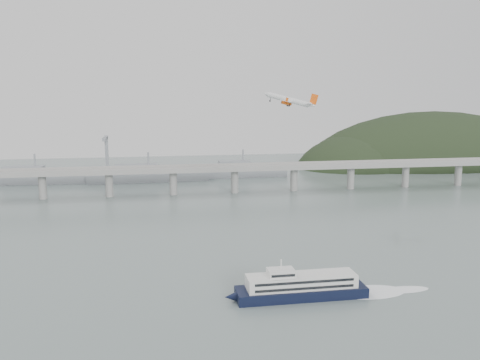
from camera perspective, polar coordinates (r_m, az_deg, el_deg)
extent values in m
plane|color=slate|center=(224.01, 2.38, -11.54)|extent=(900.00, 900.00, 0.00)
cube|color=gray|center=(410.94, -3.36, 1.23)|extent=(800.00, 22.00, 2.20)
cube|color=gray|center=(400.32, -3.20, 1.29)|extent=(800.00, 0.60, 1.80)
cube|color=gray|center=(420.97, -3.52, 1.71)|extent=(800.00, 0.60, 1.80)
cylinder|color=gray|center=(419.34, -21.29, -0.71)|extent=(6.00, 6.00, 21.00)
cylinder|color=gray|center=(411.96, -14.47, -0.53)|extent=(6.00, 6.00, 21.00)
cylinder|color=gray|center=(410.57, -7.51, -0.33)|extent=(6.00, 6.00, 21.00)
cylinder|color=gray|center=(415.24, -0.60, -0.13)|extent=(6.00, 6.00, 21.00)
cylinder|color=gray|center=(425.77, 6.06, 0.07)|extent=(6.00, 6.00, 21.00)
cylinder|color=gray|center=(441.74, 12.32, 0.25)|extent=(6.00, 6.00, 21.00)
cylinder|color=gray|center=(462.59, 18.08, 0.42)|extent=(6.00, 6.00, 21.00)
cylinder|color=gray|center=(487.70, 23.30, 0.56)|extent=(6.00, 6.00, 21.00)
ellipsoid|color=black|center=(627.19, 20.59, 0.11)|extent=(320.00, 150.00, 156.00)
ellipsoid|color=black|center=(575.38, 12.91, 0.27)|extent=(140.00, 110.00, 96.00)
cube|color=gray|center=(491.92, -21.92, 0.08)|extent=(95.67, 20.15, 8.00)
cube|color=gray|center=(492.86, -23.05, 0.96)|extent=(33.90, 15.02, 8.00)
cylinder|color=gray|center=(489.64, -22.04, 1.92)|extent=(1.60, 1.60, 14.00)
cube|color=gray|center=(475.37, -10.20, 0.32)|extent=(110.55, 21.43, 8.00)
cube|color=gray|center=(474.41, -11.56, 1.24)|extent=(39.01, 16.73, 8.00)
cylinder|color=gray|center=(473.02, -10.26, 2.23)|extent=(1.60, 1.60, 14.00)
cube|color=gray|center=(492.34, 0.34, 0.81)|extent=(85.00, 13.60, 8.00)
cube|color=gray|center=(489.77, -0.64, 1.71)|extent=(29.75, 11.90, 8.00)
cylinder|color=gray|center=(490.07, 0.34, 2.66)|extent=(1.60, 1.60, 14.00)
cube|color=gray|center=(509.81, -14.72, 2.61)|extent=(3.00, 3.00, 40.00)
cube|color=gray|center=(498.02, -14.91, 4.52)|extent=(3.00, 28.00, 3.00)
cube|color=black|center=(210.95, 6.87, -12.38)|extent=(52.85, 12.86, 4.22)
cone|color=black|center=(205.07, -0.99, -12.98)|extent=(5.30, 4.24, 4.22)
cube|color=silver|center=(209.20, 6.89, -11.17)|extent=(44.39, 10.72, 5.28)
cube|color=black|center=(203.95, 7.34, -11.34)|extent=(40.13, 0.31, 1.06)
cube|color=black|center=(204.88, 7.32, -12.00)|extent=(40.13, 0.31, 1.06)
cube|color=black|center=(213.49, 6.49, -10.33)|extent=(40.13, 0.31, 1.06)
cube|color=black|center=(214.38, 6.47, -10.97)|extent=(40.13, 0.31, 1.06)
cube|color=silver|center=(205.63, 4.62, -10.32)|extent=(10.59, 7.43, 2.75)
cube|color=black|center=(202.23, 4.89, -10.68)|extent=(9.50, 0.16, 1.06)
cylinder|color=silver|center=(204.49, 4.64, -9.43)|extent=(0.53, 0.53, 4.22)
ellipsoid|color=white|center=(221.55, 14.37, -12.09)|extent=(30.47, 15.32, 0.21)
ellipsoid|color=white|center=(227.74, 17.84, -11.64)|extent=(22.84, 7.69, 0.21)
cylinder|color=white|center=(300.24, 5.44, 8.97)|extent=(22.63, 15.43, 8.97)
cone|color=white|center=(303.62, 2.92, 9.65)|extent=(5.20, 4.82, 3.94)
cone|color=white|center=(297.39, 8.11, 8.32)|extent=(5.86, 5.01, 4.15)
cube|color=white|center=(300.06, 5.56, 8.77)|extent=(17.55, 28.40, 2.86)
cube|color=white|center=(297.53, 7.98, 8.48)|extent=(7.29, 10.61, 1.42)
cube|color=#FA5C11|center=(297.35, 8.30, 8.97)|extent=(4.85, 2.46, 6.48)
cylinder|color=#FA5C11|center=(305.08, 5.46, 8.58)|extent=(4.52, 3.81, 2.86)
cylinder|color=black|center=(305.48, 5.13, 8.67)|extent=(1.65, 2.06, 2.03)
cube|color=white|center=(305.06, 5.50, 8.74)|extent=(2.22, 1.27, 1.55)
cylinder|color=#FA5C11|center=(295.69, 5.05, 8.64)|extent=(4.52, 3.81, 2.86)
cylinder|color=black|center=(296.11, 4.71, 8.73)|extent=(1.65, 2.06, 2.03)
cube|color=white|center=(295.67, 5.10, 8.80)|extent=(2.22, 1.27, 1.55)
cylinder|color=black|center=(302.33, 5.57, 8.46)|extent=(0.91, 0.56, 2.13)
cylinder|color=black|center=(302.35, 5.53, 8.29)|extent=(1.21, 0.82, 1.18)
cylinder|color=black|center=(297.88, 5.38, 8.49)|extent=(0.91, 0.56, 2.13)
cylinder|color=black|center=(297.91, 5.34, 8.31)|extent=(1.21, 0.82, 1.18)
cylinder|color=black|center=(302.77, 3.43, 9.03)|extent=(0.91, 0.56, 2.13)
cylinder|color=black|center=(302.80, 3.38, 8.86)|extent=(1.21, 0.82, 1.18)
cube|color=#FA5C11|center=(314.23, 6.50, 8.77)|extent=(1.77, 0.94, 2.38)
cube|color=#FA5C11|center=(285.14, 5.30, 8.99)|extent=(1.77, 0.94, 2.38)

